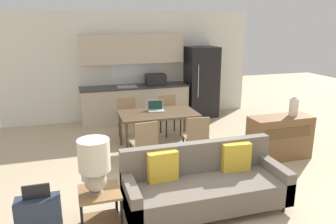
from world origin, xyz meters
TOP-DOWN VIEW (x-y plane):
  - ground_plane at (0.00, 0.00)m, footprint 20.00×20.00m
  - wall_back at (0.00, 4.63)m, footprint 6.40×0.07m
  - kitchen_counter at (0.01, 4.33)m, footprint 2.70×0.65m
  - refrigerator at (1.78, 4.25)m, footprint 0.78×0.70m
  - dining_table at (0.05, 2.28)m, footprint 1.50×0.87m
  - couch at (0.06, -0.01)m, footprint 2.15×0.80m
  - side_table at (-1.32, -0.12)m, footprint 0.48×0.48m
  - table_lamp at (-1.36, -0.14)m, footprint 0.36×0.36m
  - credenza at (2.05, 1.15)m, footprint 1.15×0.45m
  - vase at (2.30, 1.17)m, footprint 0.16×0.16m
  - dining_chair_far_right at (0.53, 3.06)m, footprint 0.46×0.46m
  - dining_chair_near_right at (0.53, 1.47)m, footprint 0.46×0.46m
  - dining_chair_near_left at (-0.42, 1.46)m, footprint 0.46×0.46m
  - dining_chair_far_left at (-0.42, 3.06)m, footprint 0.45×0.45m
  - laptop at (0.05, 2.45)m, footprint 0.34×0.29m
  - suitcase at (-1.99, -0.25)m, footprint 0.47×0.22m

SIDE VIEW (x-z plane):
  - ground_plane at x=0.00m, z-range 0.00..0.00m
  - suitcase at x=-1.99m, z-range -0.07..0.70m
  - couch at x=0.06m, z-range -0.09..0.76m
  - side_table at x=-1.32m, z-range 0.09..0.61m
  - credenza at x=2.05m, z-range 0.00..0.79m
  - dining_chair_far_right at x=0.53m, z-range 0.06..0.92m
  - dining_chair_near_right at x=0.53m, z-range 0.06..0.92m
  - dining_chair_near_left at x=-0.42m, z-range 0.06..0.92m
  - dining_chair_far_left at x=-0.42m, z-range 0.06..0.92m
  - dining_table at x=0.05m, z-range 0.30..1.03m
  - laptop at x=0.05m, z-range 0.68..0.88m
  - kitchen_counter at x=0.01m, z-range -0.23..1.92m
  - table_lamp at x=-1.36m, z-range 0.57..1.22m
  - refrigerator at x=1.78m, z-range 0.00..1.83m
  - vase at x=2.30m, z-range 0.78..1.13m
  - wall_back at x=0.00m, z-range 0.00..2.70m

